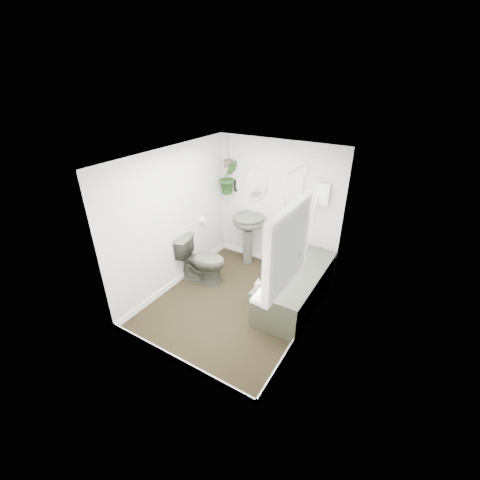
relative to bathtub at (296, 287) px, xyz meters
The scene contains 22 objects.
floor 0.99m from the bathtub, 147.99° to the right, with size 2.30×2.80×0.02m, color black.
ceiling 2.23m from the bathtub, 147.99° to the right, with size 2.30×2.80×0.02m, color white.
wall_back 1.49m from the bathtub, 131.32° to the left, with size 2.30×0.02×2.30m, color silver.
wall_front 2.24m from the bathtub, 112.73° to the right, with size 2.30×0.02×2.30m, color silver.
wall_left 2.20m from the bathtub, 165.69° to the right, with size 0.02×2.80×2.30m, color silver.
wall_right 1.06m from the bathtub, 54.25° to the right, with size 0.02×2.80×2.30m, color silver.
skirting 0.97m from the bathtub, 147.99° to the right, with size 2.30×2.80×0.10m, color white.
bathtub is the anchor object (origin of this frame).
bath_screen 1.15m from the bathtub, 123.96° to the left, with size 0.04×0.72×1.40m, color silver, non-canonical shape.
shower_box 1.51m from the bathtub, 90.00° to the left, with size 0.20×0.10×0.35m, color white.
oval_mirror 1.94m from the bathtub, 144.89° to the left, with size 0.46×0.03×0.62m, color beige.
wall_sconce 2.16m from the bathtub, 152.29° to the left, with size 0.04×0.04×0.22m, color black.
toilet_roll_holder 2.01m from the bathtub, behind, with size 0.11×0.11×0.11m, color white.
window_recess 1.84m from the bathtub, 76.41° to the right, with size 0.08×1.00×0.90m, color white.
window_sill 1.54m from the bathtub, 79.61° to the right, with size 0.18×1.00×0.04m, color white.
window_blinds 1.83m from the bathtub, 78.46° to the right, with size 0.01×0.86×0.76m, color white.
toilet 1.63m from the bathtub, behind, with size 0.46×0.80×0.82m, color #47493E.
pedestal_sink 1.41m from the bathtub, 152.22° to the left, with size 0.57×0.48×0.96m, color #47493E, non-canonical shape.
sill_plant 1.43m from the bathtub, 74.48° to the right, with size 0.21×0.18×0.23m, color black.
hanging_plant 2.26m from the bathtub, 156.21° to the left, with size 0.34×0.27×0.61m, color black.
soap_bottle 0.85m from the bathtub, 112.39° to the right, with size 0.08×0.08×0.17m, color black.
hanging_pot 2.41m from the bathtub, 156.21° to the left, with size 0.16×0.16×0.12m, color #46392F.
Camera 1 is at (2.16, -3.41, 3.26)m, focal length 24.00 mm.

